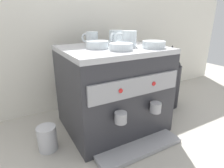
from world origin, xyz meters
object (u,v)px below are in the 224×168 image
ceramic_cup_2 (128,39)px  ceramic_bowl_2 (121,47)px  espresso_machine (112,89)px  ceramic_cup_1 (116,37)px  coffee_grinder (169,78)px  ceramic_bowl_0 (98,45)px  milk_pitcher (47,138)px  ceramic_cup_0 (91,38)px  ceramic_bowl_1 (154,45)px

ceramic_cup_2 → ceramic_bowl_2: (-0.09, -0.08, -0.03)m
espresso_machine → ceramic_cup_1: size_ratio=5.07×
ceramic_bowl_2 → coffee_grinder: bearing=16.1°
ceramic_bowl_0 → milk_pitcher: 0.53m
ceramic_cup_0 → ceramic_cup_2: (0.15, -0.15, 0.00)m
ceramic_cup_1 → coffee_grinder: (0.41, -0.05, -0.30)m
espresso_machine → coffee_grinder: (0.49, 0.04, -0.02)m
milk_pitcher → ceramic_cup_2: bearing=1.7°
ceramic_bowl_1 → ceramic_bowl_2: ceramic_bowl_1 is taller
ceramic_cup_2 → ceramic_bowl_1: size_ratio=0.90×
espresso_machine → ceramic_cup_0: bearing=118.0°
ceramic_cup_2 → milk_pitcher: 0.65m
ceramic_bowl_1 → milk_pitcher: bearing=171.0°
ceramic_cup_0 → ceramic_bowl_2: 0.24m
ceramic_cup_0 → coffee_grinder: (0.55, -0.09, -0.29)m
ceramic_bowl_0 → milk_pitcher: (-0.30, -0.05, -0.43)m
ceramic_bowl_0 → ceramic_bowl_2: ceramic_bowl_0 is taller
ceramic_bowl_0 → ceramic_cup_1: bearing=28.7°
ceramic_cup_0 → coffee_grinder: bearing=-8.9°
ceramic_cup_2 → ceramic_bowl_0: 0.17m
ceramic_cup_0 → milk_pitcher: 0.58m
ceramic_cup_1 → ceramic_cup_2: 0.12m
ceramic_bowl_1 → ceramic_cup_2: bearing=131.0°
ceramic_bowl_2 → milk_pitcher: bearing=170.4°
ceramic_bowl_1 → milk_pitcher: size_ratio=0.93×
ceramic_bowl_2 → milk_pitcher: 0.57m
ceramic_cup_0 → ceramic_bowl_0: bearing=-99.5°
ceramic_cup_0 → ceramic_cup_1: bearing=-14.2°
coffee_grinder → ceramic_cup_2: bearing=-170.7°
ceramic_bowl_0 → ceramic_bowl_2: size_ratio=1.03×
ceramic_cup_1 → ceramic_cup_2: bearing=-86.3°
ceramic_bowl_1 → coffee_grinder: ceramic_bowl_1 is taller
milk_pitcher → ceramic_bowl_0: bearing=8.4°
ceramic_cup_1 → ceramic_bowl_0: ceramic_cup_1 is taller
espresso_machine → ceramic_cup_2: size_ratio=5.41×
ceramic_cup_1 → ceramic_bowl_0: bearing=-151.3°
coffee_grinder → ceramic_bowl_0: bearing=-176.5°
ceramic_bowl_2 → milk_pitcher: size_ratio=0.90×
ceramic_cup_2 → milk_pitcher: ceramic_cup_2 is taller
ceramic_cup_1 → ceramic_cup_2: size_ratio=1.07×
espresso_machine → ceramic_cup_0: 0.31m
ceramic_cup_1 → ceramic_cup_2: ceramic_cup_2 is taller
ceramic_bowl_2 → ceramic_bowl_1: bearing=-7.7°
ceramic_cup_2 → milk_pitcher: (-0.47, -0.01, -0.45)m
ceramic_bowl_1 → coffee_grinder: bearing=28.1°
ceramic_cup_1 → coffee_grinder: bearing=-7.1°
ceramic_cup_1 → ceramic_bowl_2: 0.21m
ceramic_cup_0 → milk_pitcher: (-0.33, -0.17, -0.45)m
espresso_machine → ceramic_cup_1: ceramic_cup_1 is taller
ceramic_bowl_2 → milk_pitcher: (-0.38, 0.06, -0.42)m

